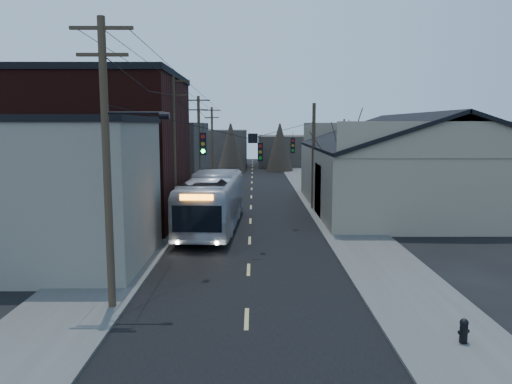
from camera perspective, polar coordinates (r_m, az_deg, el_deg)
ground at (r=16.27m, az=-1.19°, el=-16.97°), size 160.00×160.00×0.00m
road_surface at (r=45.29m, az=-0.55°, el=-0.93°), size 9.00×110.00×0.02m
sidewalk_left at (r=45.79m, az=-8.72°, el=-0.86°), size 4.00×110.00×0.12m
sidewalk_right at (r=45.71m, az=7.62°, el=-0.85°), size 4.00×110.00×0.12m
building_clapboard at (r=25.74m, az=-21.32°, el=-0.18°), size 8.00×8.00×7.00m
building_brick at (r=36.31m, az=-16.70°, el=4.54°), size 10.00×12.00×10.00m
building_left_far at (r=51.82m, az=-11.11°, el=3.90°), size 9.00×14.00×7.00m
warehouse at (r=41.97m, az=17.45°, el=1.73°), size 16.16×20.60×7.73m
building_far_left at (r=80.12m, az=-4.72°, el=4.94°), size 10.00×12.00×6.00m
building_far_right at (r=85.16m, az=4.33°, el=4.77°), size 12.00×14.00×5.00m
bare_tree at (r=35.48m, az=9.91°, el=2.41°), size 0.40×0.40×7.20m
utility_lines at (r=39.12m, az=-5.19°, el=4.96°), size 11.24×45.28×10.50m
bus at (r=32.74m, az=-4.97°, el=-1.08°), size 3.66×13.16×3.63m
parked_car at (r=46.58m, az=-4.55°, el=0.11°), size 1.79×4.21×1.35m
fire_hydrant at (r=17.12m, az=22.65°, el=-14.34°), size 0.38×0.27×0.78m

